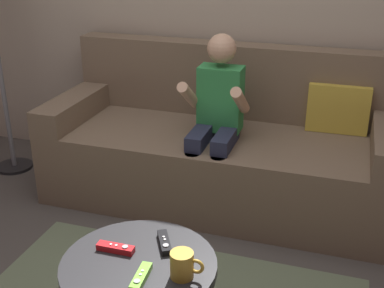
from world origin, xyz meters
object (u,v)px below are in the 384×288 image
at_px(game_remote_red_far_corner, 116,248).
at_px(coffee_mug, 183,265).
at_px(game_remote_black_center, 164,243).
at_px(couch, 223,149).
at_px(coffee_table, 140,279).
at_px(game_remote_lime_near_edge, 141,277).
at_px(person_seated_on_couch, 216,116).

height_order(game_remote_red_far_corner, coffee_mug, coffee_mug).
distance_m(game_remote_black_center, coffee_mug, 0.20).
bearing_deg(game_remote_red_far_corner, couch, 86.86).
bearing_deg(couch, coffee_table, -88.52).
bearing_deg(coffee_table, coffee_mug, -10.88).
distance_m(game_remote_lime_near_edge, coffee_mug, 0.14).
relative_size(coffee_table, game_remote_lime_near_edge, 3.91).
bearing_deg(person_seated_on_couch, couch, 90.01).
relative_size(person_seated_on_couch, game_remote_lime_near_edge, 7.04).
bearing_deg(game_remote_lime_near_edge, coffee_table, 116.53).
height_order(coffee_table, game_remote_black_center, game_remote_black_center).
bearing_deg(couch, game_remote_black_center, -85.97).
distance_m(couch, game_remote_lime_near_edge, 1.43).
distance_m(person_seated_on_couch, coffee_mug, 1.19).
bearing_deg(person_seated_on_couch, game_remote_black_center, -85.24).
bearing_deg(couch, person_seated_on_couch, -89.99).
xyz_separation_m(coffee_table, coffee_mug, (0.17, -0.03, 0.13)).
height_order(coffee_table, game_remote_red_far_corner, game_remote_red_far_corner).
xyz_separation_m(couch, person_seated_on_couch, (0.00, -0.19, 0.27)).
xyz_separation_m(game_remote_red_far_corner, coffee_mug, (0.28, -0.06, 0.04)).
height_order(person_seated_on_couch, coffee_table, person_seated_on_couch).
relative_size(game_remote_red_far_corner, coffee_mug, 1.19).
distance_m(coffee_table, coffee_mug, 0.22).
bearing_deg(game_remote_red_far_corner, coffee_mug, -12.83).
bearing_deg(coffee_mug, coffee_table, 169.12).
xyz_separation_m(person_seated_on_couch, coffee_mug, (0.21, -1.17, -0.09)).
xyz_separation_m(couch, game_remote_lime_near_edge, (0.08, -1.42, 0.14)).
bearing_deg(game_remote_black_center, coffee_table, -113.43).
relative_size(game_remote_lime_near_edge, coffee_mug, 1.20).
relative_size(couch, game_remote_red_far_corner, 14.24).
relative_size(couch, game_remote_black_center, 14.30).
bearing_deg(person_seated_on_couch, coffee_table, -88.28).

